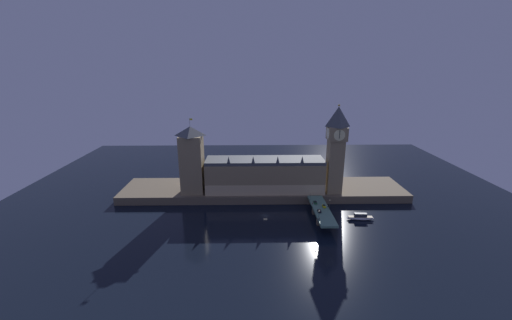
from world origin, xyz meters
name	(u,v)px	position (x,y,z in m)	size (l,w,h in m)	color
ground_plane	(266,216)	(0.00, 0.00, 0.00)	(400.00, 400.00, 0.00)	black
embankment	(263,190)	(0.00, 39.00, 3.06)	(220.00, 42.00, 6.11)	brown
parliament_hall	(265,175)	(0.73, 31.92, 18.47)	(88.55, 23.16, 29.82)	#8E7A56
clock_tower	(336,147)	(52.35, 26.99, 41.07)	(13.46, 13.57, 66.16)	#8E7A56
victoria_tower	(192,160)	(-53.52, 29.62, 31.35)	(16.56, 16.56, 56.24)	#8E7A56
bridge	(321,212)	(36.90, -5.00, 5.15)	(10.61, 46.00, 6.97)	slate
car_northbound_lead	(315,202)	(34.56, 4.58, 7.63)	(2.03, 4.53, 1.41)	#235633
car_northbound_trail	(319,211)	(34.56, -8.87, 7.65)	(2.01, 4.20, 1.47)	black
car_southbound_trail	(324,206)	(39.23, -1.70, 7.70)	(1.85, 4.07, 1.57)	yellow
pedestrian_near_rail	(319,218)	(32.23, -19.63, 7.95)	(0.38, 0.38, 1.85)	black
pedestrian_mid_walk	(327,206)	(41.56, -1.57, 7.79)	(0.38, 0.38, 1.57)	black
pedestrian_far_rail	(313,203)	(32.23, 2.38, 7.85)	(0.38, 0.38, 1.68)	black
street_lamp_near	(319,214)	(31.83, -19.72, 11.17)	(1.34, 0.60, 6.73)	#2D3333
street_lamp_mid	(330,203)	(41.96, -5.00, 11.32)	(1.34, 0.60, 6.97)	#2D3333
street_lamp_far	(310,195)	(31.83, 9.72, 10.64)	(1.34, 0.60, 5.87)	#2D3333
boat_downstream	(360,217)	(62.58, -6.79, 1.70)	(18.20, 4.95, 4.67)	white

